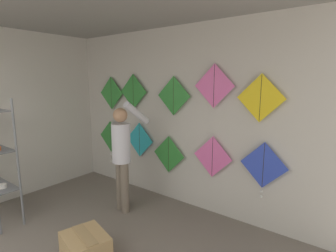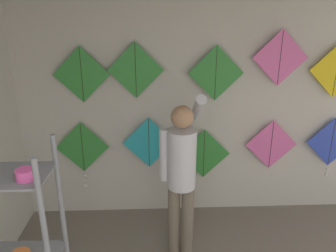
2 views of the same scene
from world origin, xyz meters
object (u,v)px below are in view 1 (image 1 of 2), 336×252
Objects in this scene: kite_0 at (111,138)px; kite_4 at (263,167)px; kite_8 at (214,86)px; cardboard_box at (85,248)px; shopkeeper at (122,150)px; kite_2 at (169,154)px; kite_7 at (174,96)px; kite_3 at (212,157)px; kite_6 at (133,92)px; kite_1 at (140,140)px; kite_5 at (111,93)px; kite_9 at (261,98)px.

kite_0 is 1.09× the size of kite_4.
cardboard_box is at bearing -108.53° from kite_8.
kite_8 reaches higher than shopkeeper.
kite_7 reaches higher than kite_2.
shopkeeper reaches higher than kite_3.
kite_4 is at bearing -0.02° from kite_2.
kite_0 is (-1.09, 0.72, -0.10)m from shopkeeper.
kite_6 is at bearing 179.99° from kite_4.
kite_1 is at bearing 0.00° from kite_6.
kite_2 is at bearing 180.00° from kite_7.
cardboard_box is 0.97× the size of kite_8.
kite_6 reaches higher than kite_5.
shopkeeper is 0.79m from kite_1.
kite_3 is 1.00× the size of kite_8.
kite_4 reaches higher than kite_2.
kite_5 is 1.45m from kite_7.
kite_1 is 1.00× the size of kite_2.
kite_1 is at bearing 126.07° from shopkeeper.
shopkeeper is 1.31m from kite_0.
kite_9 is (-0.09, 0.00, 0.88)m from kite_4.
kite_8 is (0.60, 1.78, 1.75)m from cardboard_box.
kite_7 is at bearing 180.00° from kite_8.
kite_8 is at bearing 44.82° from shopkeeper.
shopkeeper reaches higher than kite_4.
kite_2 is (1.42, 0.00, -0.08)m from kite_0.
kite_5 reaches higher than kite_2.
kite_7 reaches higher than kite_5.
cardboard_box is at bearing -108.79° from kite_3.
kite_9 is at bearing 179.64° from kite_4.
kite_8 reaches higher than kite_3.
cardboard_box is 2.02m from kite_3.
kite_9 is at bearing 34.23° from shopkeeper.
kite_7 is 1.35m from kite_9.
cardboard_box is 2.60m from kite_6.
kite_0 is 3.00m from kite_9.
kite_2 reaches higher than cardboard_box.
kite_9 reaches higher than kite_0.
kite_5 is (-1.55, 1.78, 1.58)m from cardboard_box.
cardboard_box is at bearing -51.74° from shopkeeper.
kite_7 is at bearing 0.00° from kite_2.
kite_6 is at bearing 180.00° from kite_2.
kite_6 is at bearing 0.07° from kite_0.
kite_1 is 1.00× the size of kite_6.
kite_5 reaches higher than cardboard_box.
kite_2 is 0.81m from kite_3.
kite_5 is (0.07, 0.00, 0.88)m from kite_0.
kite_8 is at bearing 71.47° from cardboard_box.
kite_8 reaches higher than kite_4.
cardboard_box is 0.97× the size of kite_6.
shopkeeper is 2.85× the size of cardboard_box.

